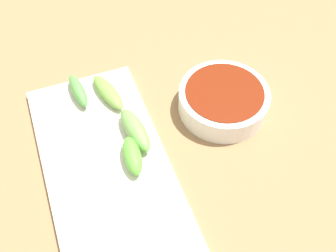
% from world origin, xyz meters
% --- Properties ---
extents(tabletop, '(2.10, 2.10, 0.02)m').
position_xyz_m(tabletop, '(0.00, 0.00, 0.01)').
color(tabletop, '#937149').
rests_on(tabletop, ground).
extents(sauce_bowl, '(0.15, 0.15, 0.04)m').
position_xyz_m(sauce_bowl, '(-0.12, -0.03, 0.04)').
color(sauce_bowl, white).
rests_on(sauce_bowl, tabletop).
extents(serving_plate, '(0.18, 0.38, 0.01)m').
position_xyz_m(serving_plate, '(0.10, 0.02, 0.03)').
color(serving_plate, silver).
rests_on(serving_plate, tabletop).
extents(broccoli_stalk_0, '(0.04, 0.09, 0.03)m').
position_xyz_m(broccoli_stalk_0, '(0.04, -0.02, 0.05)').
color(broccoli_stalk_0, '#74AF53').
rests_on(broccoli_stalk_0, serving_plate).
extents(broccoli_stalk_1, '(0.03, 0.07, 0.03)m').
position_xyz_m(broccoli_stalk_1, '(0.06, 0.03, 0.05)').
color(broccoli_stalk_1, '#60BA3D').
rests_on(broccoli_stalk_1, serving_plate).
extents(broccoli_stalk_2, '(0.05, 0.09, 0.02)m').
position_xyz_m(broccoli_stalk_2, '(0.06, -0.11, 0.04)').
color(broccoli_stalk_2, '#76A846').
rests_on(broccoli_stalk_2, serving_plate).
extents(broccoli_stalk_3, '(0.03, 0.08, 0.03)m').
position_xyz_m(broccoli_stalk_3, '(0.10, -0.13, 0.05)').
color(broccoli_stalk_3, '#5CB04D').
rests_on(broccoli_stalk_3, serving_plate).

